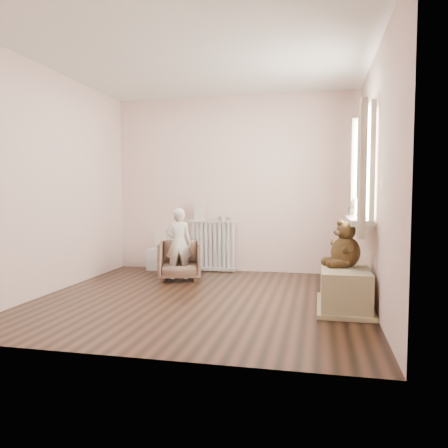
% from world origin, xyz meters
% --- Properties ---
extents(floor, '(3.60, 3.60, 0.01)m').
position_xyz_m(floor, '(0.00, 0.00, 0.00)').
color(floor, black).
rests_on(floor, ground).
extents(ceiling, '(3.60, 3.60, 0.01)m').
position_xyz_m(ceiling, '(0.00, 0.00, 2.60)').
color(ceiling, white).
rests_on(ceiling, ground).
extents(back_wall, '(3.60, 0.02, 2.60)m').
position_xyz_m(back_wall, '(0.00, 1.80, 1.30)').
color(back_wall, white).
rests_on(back_wall, ground).
extents(front_wall, '(3.60, 0.02, 2.60)m').
position_xyz_m(front_wall, '(0.00, -1.80, 1.30)').
color(front_wall, white).
rests_on(front_wall, ground).
extents(left_wall, '(0.02, 3.60, 2.60)m').
position_xyz_m(left_wall, '(-1.80, 0.00, 1.30)').
color(left_wall, white).
rests_on(left_wall, ground).
extents(right_wall, '(0.02, 3.60, 2.60)m').
position_xyz_m(right_wall, '(1.80, 0.00, 1.30)').
color(right_wall, white).
rests_on(right_wall, ground).
extents(window, '(0.03, 0.90, 1.10)m').
position_xyz_m(window, '(1.76, 0.30, 1.45)').
color(window, white).
rests_on(window, right_wall).
extents(window_sill, '(0.22, 1.10, 0.06)m').
position_xyz_m(window_sill, '(1.67, 0.30, 0.87)').
color(window_sill, silver).
rests_on(window_sill, right_wall).
extents(curtain_left, '(0.06, 0.26, 1.30)m').
position_xyz_m(curtain_left, '(1.65, -0.27, 1.39)').
color(curtain_left, beige).
rests_on(curtain_left, right_wall).
extents(curtain_right, '(0.06, 0.26, 1.30)m').
position_xyz_m(curtain_right, '(1.65, 0.87, 1.39)').
color(curtain_right, beige).
rests_on(curtain_right, right_wall).
extents(radiator, '(0.72, 0.14, 0.76)m').
position_xyz_m(radiator, '(-0.30, 1.68, 0.39)').
color(radiator, silver).
rests_on(radiator, floor).
extents(paper_doll, '(0.18, 0.02, 0.30)m').
position_xyz_m(paper_doll, '(-0.49, 1.68, 0.91)').
color(paper_doll, beige).
rests_on(paper_doll, radiator).
extents(tin_a, '(0.11, 0.11, 0.07)m').
position_xyz_m(tin_a, '(-0.15, 1.68, 0.80)').
color(tin_a, '#A59E8C').
rests_on(tin_a, radiator).
extents(tin_b, '(0.09, 0.09, 0.05)m').
position_xyz_m(tin_b, '(-0.02, 1.68, 0.79)').
color(tin_b, '#A59E8C').
rests_on(tin_b, radiator).
extents(toy_vanity, '(0.37, 0.26, 0.58)m').
position_xyz_m(toy_vanity, '(-1.11, 1.65, 0.28)').
color(toy_vanity, silver).
rests_on(toy_vanity, floor).
extents(armchair, '(0.69, 0.70, 0.52)m').
position_xyz_m(armchair, '(-0.58, 0.97, 0.26)').
color(armchair, brown).
rests_on(armchair, floor).
extents(child, '(0.40, 0.31, 0.95)m').
position_xyz_m(child, '(-0.58, 0.92, 0.50)').
color(child, silver).
rests_on(child, armchair).
extents(toy_bench, '(0.47, 0.89, 0.42)m').
position_xyz_m(toy_bench, '(1.52, -0.10, 0.20)').
color(toy_bench, '#BEB88C').
rests_on(toy_bench, floor).
extents(teddy_bear, '(0.46, 0.41, 0.47)m').
position_xyz_m(teddy_bear, '(1.53, -0.03, 0.67)').
color(teddy_bear, '#3D2A15').
rests_on(teddy_bear, toy_bench).
extents(plush_cat, '(0.23, 0.29, 0.21)m').
position_xyz_m(plush_cat, '(1.66, 0.60, 1.00)').
color(plush_cat, gray).
rests_on(plush_cat, window_sill).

